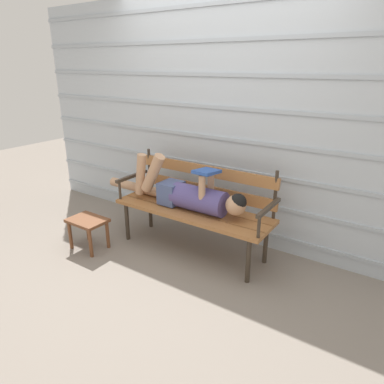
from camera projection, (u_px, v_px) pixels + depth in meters
name	position (u px, v px, depth m)	size (l,w,h in m)	color
ground_plane	(185.00, 255.00, 3.48)	(12.00, 12.00, 0.00)	gray
house_siding	(220.00, 122.00, 3.55)	(5.12, 0.08, 2.48)	#B2BCC6
park_bench	(196.00, 203.00, 3.46)	(1.62, 0.51, 0.92)	#9E6638
reclining_person	(187.00, 193.00, 3.40)	(1.73, 0.26, 0.53)	#514784
footstool	(88.00, 225.00, 3.53)	(0.38, 0.28, 0.33)	brown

